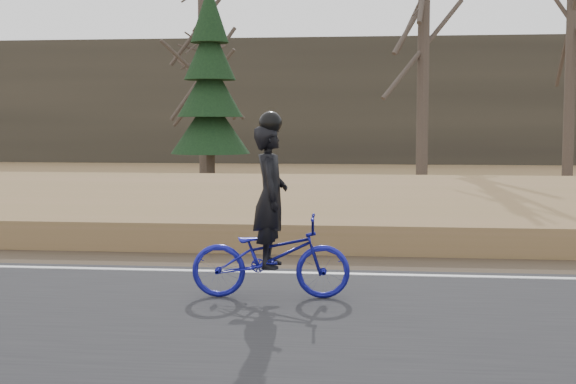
# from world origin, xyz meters

# --- Properties ---
(ground) EXTENTS (120.00, 120.00, 0.00)m
(ground) POSITION_xyz_m (0.00, 0.00, 0.00)
(ground) COLOR olive
(ground) RESTS_ON ground
(road) EXTENTS (120.00, 6.00, 0.06)m
(road) POSITION_xyz_m (0.00, -2.50, 0.03)
(road) COLOR black
(road) RESTS_ON ground
(edge_line) EXTENTS (120.00, 0.12, 0.01)m
(edge_line) POSITION_xyz_m (0.00, 0.20, 0.07)
(edge_line) COLOR silver
(edge_line) RESTS_ON road
(shoulder) EXTENTS (120.00, 1.60, 0.04)m
(shoulder) POSITION_xyz_m (0.00, 1.20, 0.02)
(shoulder) COLOR #473A2B
(shoulder) RESTS_ON ground
(embankment) EXTENTS (120.00, 5.00, 0.44)m
(embankment) POSITION_xyz_m (0.00, 4.20, 0.22)
(embankment) COLOR olive
(embankment) RESTS_ON ground
(ballast) EXTENTS (120.00, 3.00, 0.45)m
(ballast) POSITION_xyz_m (0.00, 8.00, 0.23)
(ballast) COLOR slate
(ballast) RESTS_ON ground
(railroad) EXTENTS (120.00, 2.40, 0.29)m
(railroad) POSITION_xyz_m (0.00, 8.00, 0.53)
(railroad) COLOR black
(railroad) RESTS_ON ballast
(treeline_backdrop) EXTENTS (120.00, 4.00, 6.00)m
(treeline_backdrop) POSITION_xyz_m (0.00, 30.00, 3.00)
(treeline_backdrop) COLOR #383328
(treeline_backdrop) RESTS_ON ground
(cyclist) EXTENTS (1.82, 0.73, 2.10)m
(cyclist) POSITION_xyz_m (-2.64, -1.27, 0.72)
(cyclist) COLOR navy
(cyclist) RESTS_ON road
(bare_tree_left) EXTENTS (0.36, 0.36, 7.20)m
(bare_tree_left) POSITION_xyz_m (-7.85, 19.19, 3.60)
(bare_tree_left) COLOR #453A33
(bare_tree_left) RESTS_ON ground
(bare_tree_near_left) EXTENTS (0.36, 0.36, 7.30)m
(bare_tree_near_left) POSITION_xyz_m (-0.12, 14.03, 3.65)
(bare_tree_near_left) COLOR #453A33
(bare_tree_near_left) RESTS_ON ground
(bare_tree_center) EXTENTS (0.36, 0.36, 9.73)m
(bare_tree_center) POSITION_xyz_m (4.85, 17.35, 4.87)
(bare_tree_center) COLOR #453A33
(bare_tree_center) RESTS_ON ground
(conifer) EXTENTS (2.60, 2.60, 6.49)m
(conifer) POSITION_xyz_m (-6.89, 15.77, 3.07)
(conifer) COLOR #453A33
(conifer) RESTS_ON ground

